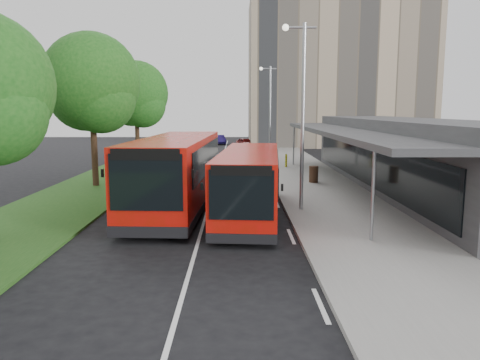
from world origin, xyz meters
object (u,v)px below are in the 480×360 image
object	(u,v)px
bus_main	(250,183)
tree_far	(136,98)
car_near	(245,143)
bus_second	(177,173)
lamp_post_far	(269,107)
tree_mid	(92,88)
car_far	(219,140)
bollard	(286,161)
lamp_post_near	(301,105)
litter_bin	(314,174)

from	to	relation	value
bus_main	tree_far	bearing A→B (deg)	118.87
car_near	bus_second	bearing A→B (deg)	-119.59
tree_far	lamp_post_far	size ratio (longest dim) A/B	1.07
tree_mid	bus_second	size ratio (longest dim) A/B	0.76
tree_far	car_far	distance (m)	23.94
tree_far	car_far	bearing A→B (deg)	75.02
bollard	lamp_post_near	bearing A→B (deg)	-93.83
bus_main	car_far	size ratio (longest dim) A/B	2.76
litter_bin	bollard	size ratio (longest dim) A/B	1.00
tree_mid	lamp_post_near	bearing A→B (deg)	-32.36
tree_far	car_near	distance (m)	20.22
tree_mid	car_far	bearing A→B (deg)	80.08
tree_far	car_far	xyz separation A→B (m)	(6.06, 22.63, -4.92)
lamp_post_far	litter_bin	distance (m)	13.08
car_far	lamp_post_near	bearing A→B (deg)	-94.32
tree_far	car_near	xyz separation A→B (m)	(9.38, 17.22, -4.95)
tree_mid	car_near	bearing A→B (deg)	72.21
lamp_post_near	bollard	world-z (taller)	lamp_post_near
lamp_post_near	litter_bin	xyz separation A→B (m)	(1.90, 7.72, -4.07)
tree_far	bollard	distance (m)	13.60
tree_far	car_near	bearing A→B (deg)	61.44
bollard	tree_mid	bearing A→B (deg)	-145.47
tree_far	car_near	size ratio (longest dim) A/B	2.54
car_near	car_far	xyz separation A→B (m)	(-3.32, 5.41, 0.03)
bus_second	car_far	xyz separation A→B (m)	(0.44, 40.94, -1.09)
lamp_post_far	bus_main	bearing A→B (deg)	-96.15
bollard	car_far	distance (m)	26.96
car_near	car_far	distance (m)	6.35
car_far	tree_far	bearing A→B (deg)	-116.24
lamp_post_near	bollard	bearing A→B (deg)	86.17
bollard	tree_far	bearing A→B (deg)	163.37
bollard	bus_main	bearing A→B (deg)	-101.43
bus_main	tree_mid	bearing A→B (deg)	143.49
bus_main	litter_bin	bearing A→B (deg)	68.59
tree_mid	bus_second	xyz separation A→B (m)	(5.62, -6.31, -4.08)
lamp_post_near	lamp_post_far	bearing A→B (deg)	90.00
litter_bin	bus_main	bearing A→B (deg)	-116.06
bus_second	litter_bin	world-z (taller)	bus_second
bus_main	bus_second	size ratio (longest dim) A/B	0.86
bus_second	bus_main	bearing A→B (deg)	-21.33
bus_second	car_near	xyz separation A→B (m)	(3.76, 35.53, -1.11)
tree_far	lamp_post_far	distance (m)	11.20
lamp_post_far	bus_main	world-z (taller)	lamp_post_far
bus_main	bollard	distance (m)	16.49
tree_far	lamp_post_near	bearing A→B (deg)	-59.71
tree_mid	tree_far	distance (m)	12.00
tree_far	tree_mid	bearing A→B (deg)	-90.00
lamp_post_near	car_near	distance (m)	36.55
car_far	bus_second	bearing A→B (deg)	-101.87
litter_bin	tree_mid	bearing A→B (deg)	-177.07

